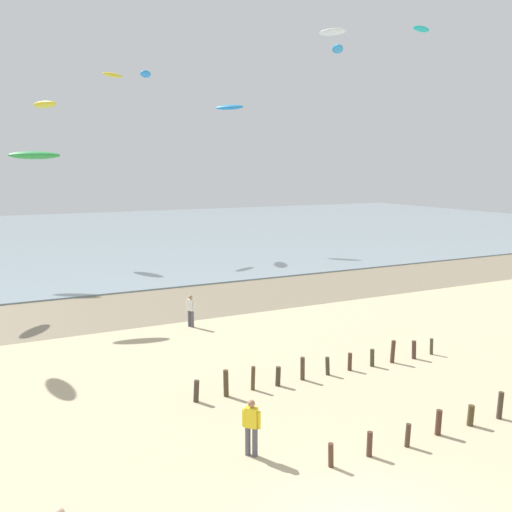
% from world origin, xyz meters
% --- Properties ---
extents(wet_sand_strip, '(120.00, 8.55, 0.01)m').
position_xyz_m(wet_sand_strip, '(0.00, 23.15, 0.00)').
color(wet_sand_strip, '#84755B').
rests_on(wet_sand_strip, ground).
extents(sea, '(160.00, 70.00, 0.10)m').
position_xyz_m(sea, '(0.00, 62.43, 0.05)').
color(sea, '#7F939E').
rests_on(sea, ground).
extents(groyne_mid, '(11.49, 0.32, 1.00)m').
position_xyz_m(groyne_mid, '(4.48, 8.70, 0.42)').
color(groyne_mid, '#3F342A').
rests_on(groyne_mid, ground).
extents(person_nearest_camera, '(0.36, 0.52, 1.71)m').
position_xyz_m(person_nearest_camera, '(2.31, 17.82, 0.92)').
color(person_nearest_camera, '#4C4C56').
rests_on(person_nearest_camera, ground).
extents(person_by_waterline, '(0.42, 0.43, 1.71)m').
position_xyz_m(person_by_waterline, '(-0.82, 4.38, 0.92)').
color(person_by_waterline, '#4C4C56').
rests_on(person_by_waterline, ground).
extents(kite_aloft_1, '(2.53, 1.97, 0.52)m').
position_xyz_m(kite_aloft_1, '(5.24, 46.05, 17.06)').
color(kite_aloft_1, yellow).
extents(kite_aloft_2, '(2.25, 3.21, 0.71)m').
position_xyz_m(kite_aloft_2, '(8.74, 47.04, 17.55)').
color(kite_aloft_2, '#2384D1').
extents(kite_aloft_3, '(2.18, 1.20, 0.47)m').
position_xyz_m(kite_aloft_3, '(25.06, 26.13, 19.17)').
color(kite_aloft_3, '#19B2B7').
extents(kite_aloft_4, '(2.29, 2.59, 0.75)m').
position_xyz_m(kite_aloft_4, '(22.66, 34.90, 20.50)').
color(kite_aloft_4, white).
extents(kite_aloft_5, '(2.88, 1.49, 0.52)m').
position_xyz_m(kite_aloft_5, '(-4.30, 24.39, 9.01)').
color(kite_aloft_5, green).
extents(kite_aloft_7, '(2.83, 3.03, 0.68)m').
position_xyz_m(kite_aloft_7, '(16.52, 44.13, 14.43)').
color(kite_aloft_7, '#2384D1').
extents(kite_aloft_9, '(1.78, 2.31, 0.48)m').
position_xyz_m(kite_aloft_9, '(14.11, 21.84, 15.87)').
color(kite_aloft_9, '#2384D1').
extents(kite_aloft_10, '(2.40, 3.62, 0.74)m').
position_xyz_m(kite_aloft_10, '(-1.20, 44.65, 13.88)').
color(kite_aloft_10, yellow).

